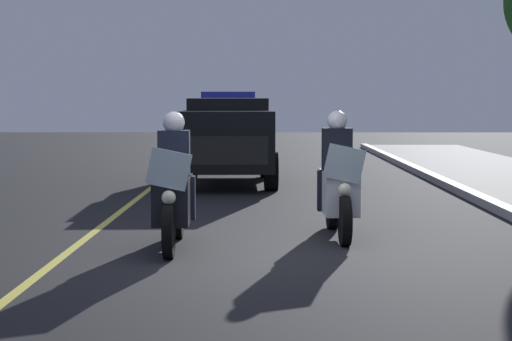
# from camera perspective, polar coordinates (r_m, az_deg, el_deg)

# --- Properties ---
(ground_plane) EXTENTS (80.00, 80.00, 0.00)m
(ground_plane) POSITION_cam_1_polar(r_m,az_deg,el_deg) (10.80, -0.07, -5.34)
(ground_plane) COLOR black
(lane_stripe_center) EXTENTS (48.00, 0.12, 0.01)m
(lane_stripe_center) POSITION_cam_1_polar(r_m,az_deg,el_deg) (11.06, -12.10, -5.18)
(lane_stripe_center) COLOR #E0D14C
(lane_stripe_center) RESTS_ON ground
(police_motorcycle_lead_left) EXTENTS (2.14, 0.58, 1.72)m
(police_motorcycle_lead_left) POSITION_cam_1_polar(r_m,az_deg,el_deg) (11.09, -5.41, -1.45)
(police_motorcycle_lead_left) COLOR black
(police_motorcycle_lead_left) RESTS_ON ground
(police_motorcycle_lead_right) EXTENTS (2.14, 0.58, 1.72)m
(police_motorcycle_lead_right) POSITION_cam_1_polar(r_m,az_deg,el_deg) (11.99, 5.37, -0.99)
(police_motorcycle_lead_right) COLOR black
(police_motorcycle_lead_right) RESTS_ON ground
(police_suv) EXTENTS (4.96, 2.20, 2.05)m
(police_suv) POSITION_cam_1_polar(r_m,az_deg,el_deg) (19.58, -1.82, 2.26)
(police_suv) COLOR black
(police_suv) RESTS_ON ground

